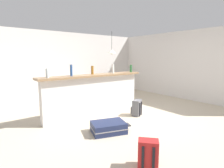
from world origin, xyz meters
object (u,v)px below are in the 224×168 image
Objects in this scene: dining_chair_near_partition at (120,86)px; dining_chair_far_side at (104,83)px; bottle_white at (113,69)px; pendant_lamp at (112,52)px; bottle_green at (131,68)px; bottle_blue at (71,70)px; bottle_clear at (47,73)px; dining_table at (111,81)px; bottle_amber at (92,70)px; backpack_grey at (137,108)px; backpack_red at (148,155)px; suitcase_flat_navy at (109,127)px.

dining_chair_far_side is (0.02, 1.01, 0.00)m from dining_chair_near_partition.
bottle_white is 0.30× the size of pendant_lamp.
bottle_green is at bearing -109.60° from dining_chair_near_partition.
bottle_green is at bearing -0.97° from bottle_blue.
bottle_blue is 2.78m from pendant_lamp.
dining_chair_far_side is at bearing 33.53° from bottle_clear.
pendant_lamp is at bearing 33.53° from dining_table.
pendant_lamp reaches higher than bottle_amber.
bottle_blue reaches higher than bottle_white.
dining_chair_far_side is at bearing 73.72° from backpack_grey.
bottle_amber is 0.53× the size of backpack_red.
suitcase_flat_navy is at bearing -54.09° from bottle_clear.
bottle_amber is at bearing 4.29° from bottle_clear.
bottle_clear is 0.48× the size of backpack_red.
bottle_green is (0.69, -0.01, -0.02)m from bottle_white.
bottle_white is 1.27m from backpack_grey.
backpack_grey is at bearing -110.69° from pendant_lamp.
pendant_lamp is (1.69, 1.35, 0.55)m from bottle_amber.
dining_chair_far_side is at bearing 79.82° from bottle_green.
dining_table is 4.50m from backpack_red.
dining_table is (2.23, 1.37, -0.59)m from bottle_blue.
backpack_grey is at bearing -68.55° from bottle_white.
bottle_clear reaches higher than dining_table.
bottle_clear is at bearing -179.31° from bottle_blue.
pendant_lamp is (0.10, 0.06, 1.11)m from dining_table.
backpack_grey is (-0.42, -0.68, -1.01)m from bottle_green.
suitcase_flat_navy is at bearing -77.59° from bottle_blue.
dining_chair_far_side is 1.32m from pendant_lamp.
bottle_green is (2.51, -0.03, 0.01)m from bottle_clear.
suitcase_flat_navy is (-1.68, -1.12, -1.10)m from bottle_green.
dining_table reaches higher than backpack_red.
dining_chair_near_partition is (0.02, -0.49, -0.13)m from dining_table.
backpack_grey is at bearing -106.28° from dining_chair_far_side.
dining_chair_near_partition is at bearing 70.40° from bottle_green.
bottle_green is at bearing -105.11° from pendant_lamp.
dining_table is 0.54m from dining_chair_far_side.
bottle_amber is 0.25× the size of suitcase_flat_navy.
dining_chair_near_partition is at bearing 65.07° from backpack_grey.
bottle_clear is 2.43m from backpack_grey.
suitcase_flat_navy is at bearing -131.48° from bottle_white.
backpack_grey is at bearing -108.91° from dining_table.
pendant_lamp is at bearing 69.31° from backpack_grey.
suitcase_flat_navy is at bearing -128.78° from pendant_lamp.
bottle_clear is 2.51m from bottle_green.
bottle_white is at bearing 62.20° from backpack_red.
bottle_amber reaches higher than bottle_green.
bottle_blue reaches higher than dining_chair_far_side.
backpack_red is at bearing -77.96° from bottle_clear.
bottle_amber is at bearing 137.66° from backpack_grey.
bottle_clear reaches higher than suitcase_flat_navy.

